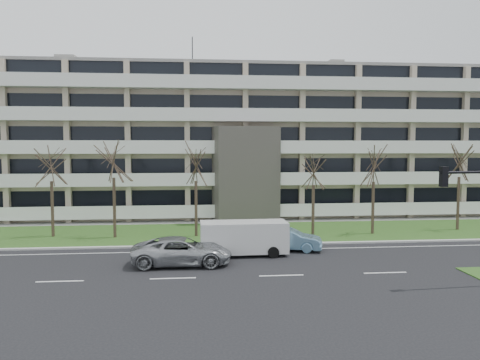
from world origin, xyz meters
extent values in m
plane|color=black|center=(0.00, 0.00, 0.00)|extent=(160.00, 160.00, 0.00)
cube|color=#2A4F1A|center=(0.00, 13.00, 0.03)|extent=(90.00, 10.00, 0.06)
cube|color=#B2B2AD|center=(0.00, 8.00, 0.06)|extent=(90.00, 0.35, 0.12)
cube|color=#B2B2AD|center=(0.00, 18.50, 0.04)|extent=(90.00, 2.00, 0.08)
cube|color=white|center=(0.00, 6.50, 0.01)|extent=(90.00, 0.12, 0.01)
cube|color=#BDAD93|center=(0.00, 25.50, 7.50)|extent=(60.00, 12.00, 15.00)
cube|color=gray|center=(0.00, 25.50, 15.15)|extent=(60.50, 12.50, 0.30)
cube|color=#4C4742|center=(0.00, 18.50, 4.50)|extent=(6.39, 3.69, 9.00)
cube|color=black|center=(0.00, 18.30, 2.00)|extent=(4.92, 1.19, 3.50)
cube|color=gray|center=(-18.00, 25.50, 15.90)|extent=(2.00, 2.00, 1.20)
cylinder|color=black|center=(-5.00, 25.50, 17.00)|extent=(0.10, 0.10, 3.50)
cube|color=black|center=(0.00, 19.48, 2.10)|extent=(58.00, 0.10, 1.80)
cube|color=white|center=(0.00, 18.80, 0.60)|extent=(58.00, 1.40, 0.22)
cube|color=white|center=(0.00, 18.15, 1.20)|extent=(58.00, 0.08, 1.00)
cube|color=black|center=(0.00, 19.48, 5.10)|extent=(58.00, 0.10, 1.80)
cube|color=white|center=(0.00, 18.80, 3.60)|extent=(58.00, 1.40, 0.22)
cube|color=white|center=(0.00, 18.15, 4.20)|extent=(58.00, 0.08, 1.00)
cube|color=black|center=(0.00, 19.48, 8.10)|extent=(58.00, 0.10, 1.80)
cube|color=white|center=(0.00, 18.80, 6.60)|extent=(58.00, 1.40, 0.22)
cube|color=white|center=(0.00, 18.15, 7.20)|extent=(58.00, 0.08, 1.00)
cube|color=black|center=(0.00, 19.48, 11.10)|extent=(58.00, 0.10, 1.80)
cube|color=white|center=(0.00, 18.80, 9.60)|extent=(58.00, 1.40, 0.22)
cube|color=white|center=(0.00, 18.15, 10.20)|extent=(58.00, 0.08, 1.00)
cube|color=black|center=(0.00, 19.48, 14.10)|extent=(58.00, 0.10, 1.80)
cube|color=white|center=(0.00, 18.80, 12.60)|extent=(58.00, 1.40, 0.22)
cube|color=white|center=(0.00, 18.15, 13.20)|extent=(58.00, 0.08, 1.00)
imported|color=#A0A3A7|center=(-5.59, 2.92, 0.84)|extent=(6.06, 2.83, 1.68)
imported|color=#73A6C8|center=(1.62, 6.22, 0.76)|extent=(4.91, 2.84, 1.53)
cube|color=silver|center=(-1.59, 5.10, 1.21)|extent=(5.74, 2.22, 2.01)
cube|color=black|center=(-1.59, 5.10, 1.80)|extent=(5.32, 2.05, 0.74)
cube|color=silver|center=(1.10, 5.15, 1.06)|extent=(0.41, 2.01, 1.27)
cylinder|color=black|center=(-3.36, 4.01, 0.37)|extent=(0.74, 0.28, 0.74)
cylinder|color=black|center=(-3.41, 6.12, 0.37)|extent=(0.74, 0.28, 0.74)
cylinder|color=black|center=(0.23, 4.07, 0.37)|extent=(0.74, 0.28, 0.74)
cylinder|color=black|center=(0.19, 6.19, 0.37)|extent=(0.74, 0.28, 0.74)
cube|color=black|center=(7.65, -3.00, 5.69)|extent=(0.35, 0.35, 1.02)
sphere|color=red|center=(7.65, -3.00, 6.02)|extent=(0.20, 0.20, 0.20)
sphere|color=orange|center=(7.65, -3.00, 5.69)|extent=(0.20, 0.20, 0.20)
sphere|color=green|center=(7.65, -3.00, 5.37)|extent=(0.20, 0.20, 0.20)
cylinder|color=#382B21|center=(-16.01, 12.52, 2.22)|extent=(0.24, 0.24, 4.44)
cylinder|color=#382B21|center=(-11.07, 11.68, 2.37)|extent=(0.24, 0.24, 4.74)
cylinder|color=#382B21|center=(-4.72, 11.62, 2.22)|extent=(0.24, 0.24, 4.44)
cylinder|color=#382B21|center=(4.70, 11.46, 2.03)|extent=(0.24, 0.24, 4.05)
cylinder|color=#382B21|center=(9.64, 11.33, 2.15)|extent=(0.24, 0.24, 4.30)
cylinder|color=#382B21|center=(17.56, 12.40, 2.28)|extent=(0.24, 0.24, 4.57)
camera|label=1|loc=(-4.71, -25.27, 7.26)|focal=35.00mm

